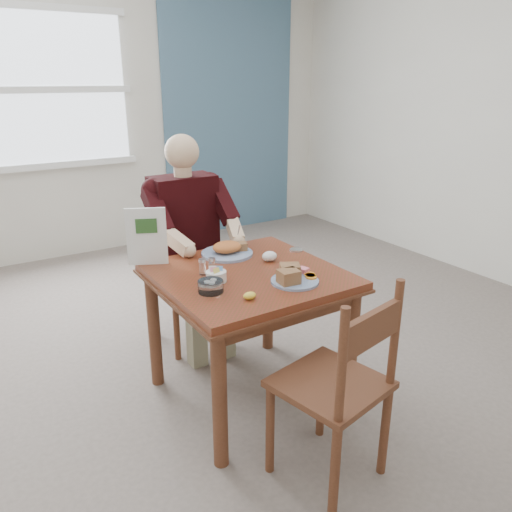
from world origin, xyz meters
TOP-DOWN VIEW (x-y plane):
  - floor at (0.00, 0.00)m, footprint 6.00×6.00m
  - wall_back at (0.00, 3.00)m, footprint 5.50×0.00m
  - accent_panel at (1.60, 2.98)m, footprint 1.60×0.02m
  - lemon_wedge at (-0.17, -0.29)m, footprint 0.07×0.06m
  - napkin at (0.19, 0.08)m, footprint 0.10×0.09m
  - metal_dish at (0.41, 0.14)m, footprint 0.09×0.09m
  - window at (-0.40, 2.97)m, footprint 1.72×0.04m
  - table at (0.00, 0.00)m, footprint 0.92×0.92m
  - chair_far at (0.00, 0.80)m, footprint 0.42×0.42m
  - chair_near at (-0.00, -0.73)m, footprint 0.50×0.50m
  - diner at (0.00, 0.71)m, footprint 0.53×0.56m
  - near_plate at (0.12, -0.23)m, footprint 0.29×0.29m
  - far_plate at (0.05, 0.29)m, footprint 0.37×0.37m
  - caddy at (-0.20, -0.02)m, footprint 0.13×0.13m
  - shakers at (-0.19, 0.09)m, footprint 0.09×0.05m
  - creamer at (-0.28, -0.12)m, footprint 0.14×0.14m
  - menu at (-0.39, 0.39)m, footprint 0.20×0.11m

SIDE VIEW (x-z plane):
  - floor at x=0.00m, z-range 0.00..0.00m
  - chair_far at x=0.00m, z-range 0.00..0.95m
  - chair_near at x=0.00m, z-range 0.00..0.95m
  - table at x=0.00m, z-range 0.26..1.01m
  - metal_dish at x=0.41m, z-range 0.75..0.76m
  - lemon_wedge at x=-0.17m, z-range 0.75..0.78m
  - napkin at x=0.19m, z-range 0.75..0.80m
  - caddy at x=-0.20m, z-range 0.74..0.82m
  - creamer at x=-0.28m, z-range 0.75..0.81m
  - near_plate at x=0.12m, z-range 0.74..0.82m
  - far_plate at x=0.05m, z-range 0.74..0.82m
  - shakers at x=-0.19m, z-range 0.75..0.83m
  - diner at x=0.00m, z-range 0.12..1.50m
  - menu at x=-0.39m, z-range 0.75..1.06m
  - accent_panel at x=1.60m, z-range 0.00..2.80m
  - wall_back at x=0.00m, z-range -1.35..4.15m
  - window at x=-0.40m, z-range 0.89..2.31m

